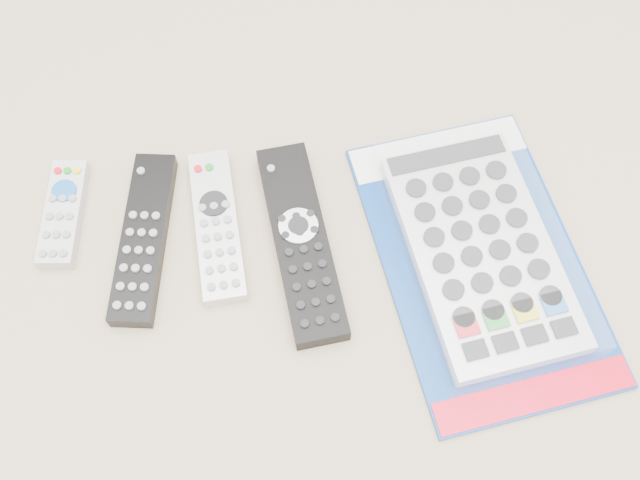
{
  "coord_description": "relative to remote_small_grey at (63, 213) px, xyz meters",
  "views": [
    {
      "loc": [
        0.03,
        -0.34,
        0.7
      ],
      "look_at": [
        0.05,
        0.0,
        0.01
      ],
      "focal_mm": 40.0,
      "sensor_mm": 36.0,
      "label": 1
    }
  ],
  "objects": [
    {
      "name": "remote_slim_black",
      "position": [
        0.09,
        -0.04,
        0.0
      ],
      "size": [
        0.07,
        0.21,
        0.02
      ],
      "rotation": [
        0.0,
        0.0,
        -0.11
      ],
      "color": "black",
      "rests_on": "ground"
    },
    {
      "name": "remote_large_black",
      "position": [
        0.26,
        -0.05,
        0.0
      ],
      "size": [
        0.09,
        0.24,
        0.03
      ],
      "rotation": [
        0.0,
        0.0,
        0.14
      ],
      "color": "black",
      "rests_on": "ground"
    },
    {
      "name": "remote_silver_dvd",
      "position": [
        0.17,
        -0.03,
        0.0
      ],
      "size": [
        0.06,
        0.19,
        0.02
      ],
      "rotation": [
        0.0,
        0.0,
        0.1
      ],
      "color": "#BBBCC0",
      "rests_on": "ground"
    },
    {
      "name": "remote_small_grey",
      "position": [
        0.0,
        0.0,
        0.0
      ],
      "size": [
        0.05,
        0.13,
        0.02
      ],
      "rotation": [
        0.0,
        0.0,
        -0.06
      ],
      "color": "#AEAEB0",
      "rests_on": "ground"
    },
    {
      "name": "jumbo_remote_packaged",
      "position": [
        0.45,
        -0.08,
        0.01
      ],
      "size": [
        0.27,
        0.37,
        0.05
      ],
      "rotation": [
        0.0,
        0.0,
        0.18
      ],
      "color": "navy",
      "rests_on": "ground"
    }
  ]
}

